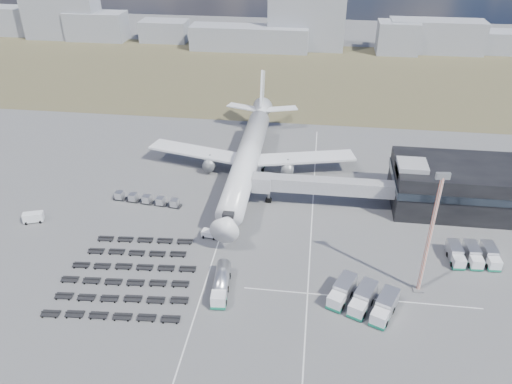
# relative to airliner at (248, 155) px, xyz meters

# --- Properties ---
(ground) EXTENTS (420.00, 420.00, 0.00)m
(ground) POSITION_rel_airliner_xyz_m (0.00, -32.38, -5.29)
(ground) COLOR #565659
(ground) RESTS_ON ground
(grass_strip) EXTENTS (420.00, 90.00, 0.01)m
(grass_strip) POSITION_rel_airliner_xyz_m (0.00, 77.62, -5.29)
(grass_strip) COLOR #4C492E
(grass_strip) RESTS_ON ground
(lane_markings) EXTENTS (47.12, 110.00, 0.01)m
(lane_markings) POSITION_rel_airliner_xyz_m (9.77, -29.38, -5.29)
(lane_markings) COLOR silver
(lane_markings) RESTS_ON ground
(terminal) EXTENTS (30.40, 16.40, 11.00)m
(terminal) POSITION_rel_airliner_xyz_m (47.77, -8.41, -0.04)
(terminal) COLOR black
(terminal) RESTS_ON ground
(jet_bridge) EXTENTS (30.30, 3.80, 7.05)m
(jet_bridge) POSITION_rel_airliner_xyz_m (15.90, -11.95, -0.24)
(jet_bridge) COLOR #939399
(jet_bridge) RESTS_ON ground
(airliner) EXTENTS (51.59, 64.53, 17.62)m
(airliner) POSITION_rel_airliner_xyz_m (0.00, 0.00, 0.00)
(airliner) COLOR white
(airliner) RESTS_ON ground
(skyline) EXTENTS (291.67, 25.17, 25.02)m
(skyline) POSITION_rel_airliner_xyz_m (-14.12, 118.39, 2.45)
(skyline) COLOR gray
(skyline) RESTS_ON ground
(fuel_tanker) EXTENTS (3.24, 10.06, 3.20)m
(fuel_tanker) POSITION_rel_airliner_xyz_m (1.17, -41.57, -3.69)
(fuel_tanker) COLOR white
(fuel_tanker) RESTS_ON ground
(pushback_tug) EXTENTS (3.37, 2.19, 1.44)m
(pushback_tug) POSITION_rel_airliner_xyz_m (-4.00, -26.39, -4.57)
(pushback_tug) COLOR white
(pushback_tug) RESTS_ON ground
(utility_van) EXTENTS (4.36, 2.99, 2.16)m
(utility_van) POSITION_rel_airliner_xyz_m (-41.52, -25.89, -4.21)
(utility_van) COLOR white
(utility_van) RESTS_ON ground
(catering_truck) EXTENTS (3.25, 6.03, 2.63)m
(catering_truck) POSITION_rel_airliner_xyz_m (2.08, 2.47, -3.95)
(catering_truck) COLOR white
(catering_truck) RESTS_ON ground
(service_trucks_near) EXTENTS (12.13, 10.87, 3.03)m
(service_trucks_near) POSITION_rel_airliner_xyz_m (25.09, -42.34, -3.65)
(service_trucks_near) COLOR white
(service_trucks_near) RESTS_ON ground
(service_trucks_far) EXTENTS (8.92, 6.94, 2.61)m
(service_trucks_far) POSITION_rel_airliner_xyz_m (46.02, -27.58, -3.87)
(service_trucks_far) COLOR white
(service_trucks_far) RESTS_ON ground
(uld_row) EXTENTS (15.87, 3.45, 1.73)m
(uld_row) POSITION_rel_airliner_xyz_m (-20.40, -15.88, -4.26)
(uld_row) COLOR black
(uld_row) RESTS_ON ground
(baggage_dollies) EXTENTS (24.70, 23.80, 0.71)m
(baggage_dollies) POSITION_rel_airliner_xyz_m (-16.18, -40.20, -4.94)
(baggage_dollies) COLOR black
(baggage_dollies) RESTS_ON ground
(floodlight_mast) EXTENTS (2.19, 1.78, 23.11)m
(floodlight_mast) POSITION_rel_airliner_xyz_m (34.94, -36.96, 6.29)
(floodlight_mast) COLOR #D24721
(floodlight_mast) RESTS_ON ground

